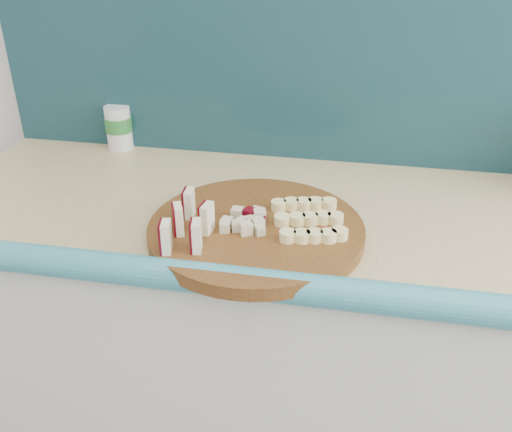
{
  "coord_description": "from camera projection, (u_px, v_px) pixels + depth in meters",
  "views": [
    {
      "loc": [
        -0.06,
        0.39,
        1.51
      ],
      "look_at": [
        -0.24,
        1.36,
        0.96
      ],
      "focal_mm": 40.0,
      "sensor_mm": 36.0,
      "label": 1
    }
  ],
  "objects": [
    {
      "name": "cutting_board",
      "position": [
        256.0,
        231.0,
        1.15
      ],
      "size": [
        0.53,
        0.53,
        0.03
      ],
      "primitive_type": "cylinder",
      "rotation": [
        0.0,
        0.0,
        0.25
      ],
      "color": "#4D2A10",
      "rests_on": "kitchen_counter"
    },
    {
      "name": "apple_wedges",
      "position": [
        187.0,
        222.0,
        1.09
      ],
      "size": [
        0.08,
        0.18,
        0.06
      ],
      "color": "#FFF6CB",
      "rests_on": "cutting_board"
    },
    {
      "name": "banana_slices",
      "position": [
        309.0,
        219.0,
        1.14
      ],
      "size": [
        0.17,
        0.18,
        0.02
      ],
      "color": "#FFEE9B",
      "rests_on": "cutting_board"
    },
    {
      "name": "canister",
      "position": [
        119.0,
        126.0,
        1.54
      ],
      "size": [
        0.07,
        0.07,
        0.12
      ],
      "rotation": [
        0.0,
        0.0,
        -0.32
      ],
      "color": "white",
      "rests_on": "kitchen_counter"
    },
    {
      "name": "apple_chunks",
      "position": [
        242.0,
        220.0,
        1.14
      ],
      "size": [
        0.07,
        0.07,
        0.02
      ],
      "color": "beige",
      "rests_on": "cutting_board"
    },
    {
      "name": "kitchen_counter",
      "position": [
        400.0,
        376.0,
        1.44
      ],
      "size": [
        2.2,
        0.63,
        0.91
      ],
      "color": "white",
      "rests_on": "ground"
    },
    {
      "name": "backsplash",
      "position": [
        432.0,
        68.0,
        1.35
      ],
      "size": [
        2.2,
        0.02,
        0.5
      ],
      "primitive_type": "cube",
      "color": "teal",
      "rests_on": "kitchen_counter"
    }
  ]
}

